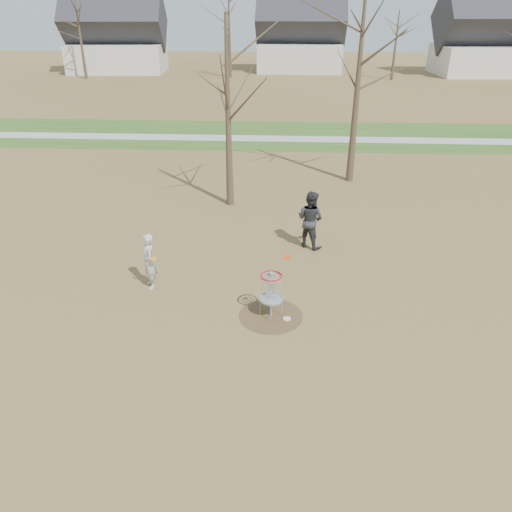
{
  "coord_description": "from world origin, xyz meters",
  "views": [
    {
      "loc": [
        0.22,
        -11.65,
        7.88
      ],
      "look_at": [
        -0.5,
        1.5,
        1.1
      ],
      "focal_mm": 35.0,
      "sensor_mm": 36.0,
      "label": 1
    }
  ],
  "objects_px": {
    "player_standing": "(149,261)",
    "player_throwing": "(310,219)",
    "disc_golf_basket": "(271,288)",
    "disc_grounded": "(287,319)"
  },
  "relations": [
    {
      "from": "player_standing",
      "to": "player_throwing",
      "type": "bearing_deg",
      "value": 97.24
    },
    {
      "from": "player_standing",
      "to": "disc_golf_basket",
      "type": "distance_m",
      "value": 3.99
    },
    {
      "from": "player_throwing",
      "to": "disc_grounded",
      "type": "bearing_deg",
      "value": 114.88
    },
    {
      "from": "player_standing",
      "to": "disc_golf_basket",
      "type": "bearing_deg",
      "value": 44.38
    },
    {
      "from": "disc_grounded",
      "to": "player_throwing",
      "type": "bearing_deg",
      "value": 80.45
    },
    {
      "from": "player_standing",
      "to": "player_throwing",
      "type": "height_order",
      "value": "player_throwing"
    },
    {
      "from": "player_throwing",
      "to": "disc_golf_basket",
      "type": "height_order",
      "value": "player_throwing"
    },
    {
      "from": "player_throwing",
      "to": "disc_golf_basket",
      "type": "xyz_separation_m",
      "value": [
        -1.24,
        -4.53,
        -0.12
      ]
    },
    {
      "from": "disc_grounded",
      "to": "disc_golf_basket",
      "type": "relative_size",
      "value": 0.16
    },
    {
      "from": "player_throwing",
      "to": "disc_grounded",
      "type": "relative_size",
      "value": 9.39
    }
  ]
}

